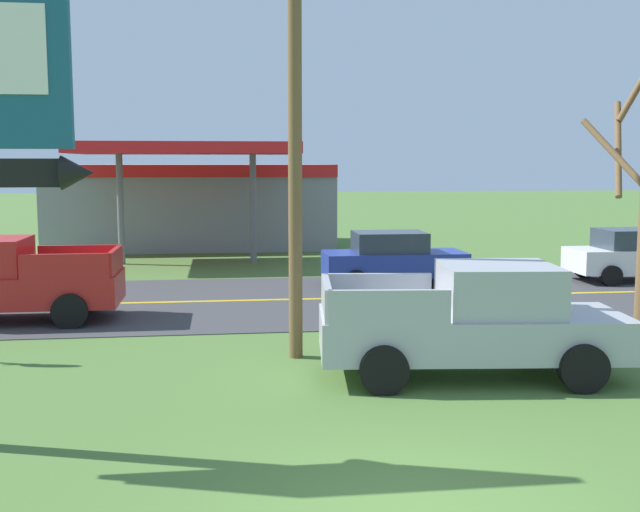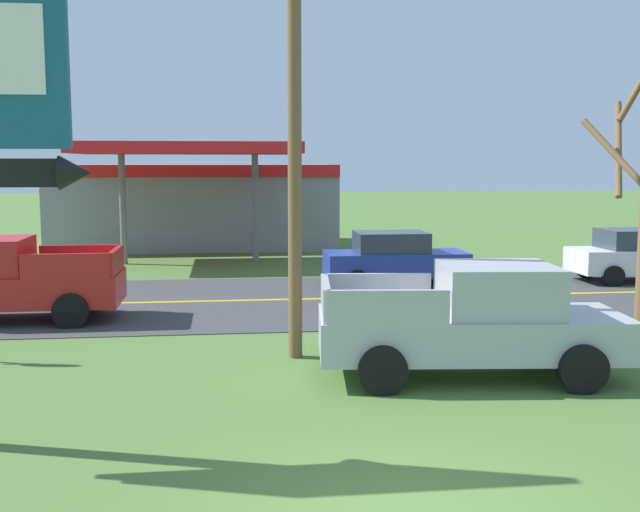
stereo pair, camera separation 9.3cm
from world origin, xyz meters
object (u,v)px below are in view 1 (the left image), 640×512
Objects in this scene: utility_pole at (295,77)px; car_white_far_lane at (636,255)px; gas_station at (193,203)px; car_blue_mid_lane at (393,259)px; pickup_red_on_road at (2,281)px; pickup_silver_parked_on_lawn at (475,322)px.

utility_pole is 2.35× the size of car_white_far_lane.
utility_pole reaches higher than car_white_far_lane.
gas_station reaches higher than car_blue_mid_lane.
gas_station is at bearing 117.97° from car_blue_mid_lane.
car_blue_mid_lane is (10.13, 4.00, -0.13)m from pickup_red_on_road.
pickup_red_on_road is at bearing -158.45° from car_blue_mid_lane.
pickup_silver_parked_on_lawn is (2.94, -1.73, -4.28)m from utility_pole.
utility_pole is 5.47m from pickup_silver_parked_on_lawn.
car_blue_mid_lane is at bearing 21.55° from pickup_red_on_road.
car_blue_mid_lane is at bearing -62.03° from gas_station.
car_white_far_lane is (7.74, 0.00, 0.00)m from car_blue_mid_lane.
car_white_far_lane is (14.05, -11.87, -1.11)m from gas_station.
utility_pole reaches higher than gas_station.
gas_station is at bearing 97.42° from utility_pole.
gas_station reaches higher than car_white_far_lane.
utility_pole is at bearing -144.61° from car_white_far_lane.
pickup_silver_parked_on_lawn is 13.02m from car_white_far_lane.
pickup_red_on_road is 1.24× the size of car_blue_mid_lane.
gas_station is at bearing 104.32° from pickup_silver_parked_on_lawn.
pickup_silver_parked_on_lawn reaches higher than car_blue_mid_lane.
pickup_silver_parked_on_lawn and pickup_red_on_road have the same top height.
pickup_silver_parked_on_lawn is 1.28× the size of car_white_far_lane.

